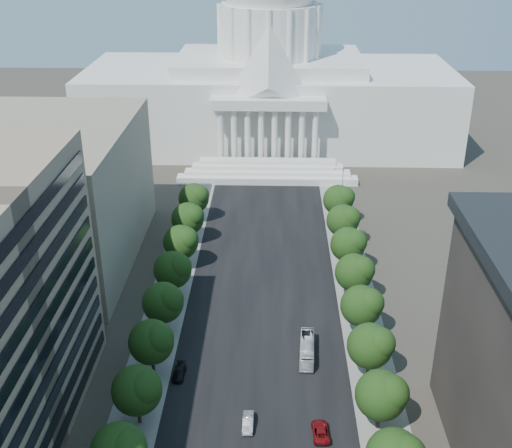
# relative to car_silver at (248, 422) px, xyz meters

# --- Properties ---
(road_asphalt) EXTENTS (30.00, 260.00, 0.01)m
(road_asphalt) POSITION_rel_car_silver_xyz_m (1.50, 42.40, -0.76)
(road_asphalt) COLOR black
(road_asphalt) RESTS_ON ground
(sidewalk_left) EXTENTS (8.00, 260.00, 0.02)m
(sidewalk_left) POSITION_rel_car_silver_xyz_m (-17.50, 42.40, -0.76)
(sidewalk_left) COLOR gray
(sidewalk_left) RESTS_ON ground
(sidewalk_right) EXTENTS (8.00, 260.00, 0.02)m
(sidewalk_right) POSITION_rel_car_silver_xyz_m (20.50, 42.40, -0.76)
(sidewalk_right) COLOR gray
(sidewalk_right) RESTS_ON ground
(capitol) EXTENTS (120.00, 56.00, 73.00)m
(capitol) POSITION_rel_car_silver_xyz_m (1.50, 137.29, 19.24)
(capitol) COLOR white
(capitol) RESTS_ON ground
(office_block_left_far) EXTENTS (38.00, 52.00, 30.00)m
(office_block_left_far) POSITION_rel_car_silver_xyz_m (-46.50, 52.40, 14.24)
(office_block_left_far) COLOR gray
(office_block_left_far) RESTS_ON ground
(tree_l_d) EXTENTS (7.79, 7.60, 9.97)m
(tree_l_d) POSITION_rel_car_silver_xyz_m (-16.16, 0.21, 5.69)
(tree_l_d) COLOR #33261C
(tree_l_d) RESTS_ON ground
(tree_l_e) EXTENTS (7.79, 7.60, 9.97)m
(tree_l_e) POSITION_rel_car_silver_xyz_m (-16.16, 12.21, 5.69)
(tree_l_e) COLOR #33261C
(tree_l_e) RESTS_ON ground
(tree_l_f) EXTENTS (7.79, 7.60, 9.97)m
(tree_l_f) POSITION_rel_car_silver_xyz_m (-16.16, 24.21, 5.69)
(tree_l_f) COLOR #33261C
(tree_l_f) RESTS_ON ground
(tree_l_g) EXTENTS (7.79, 7.60, 9.97)m
(tree_l_g) POSITION_rel_car_silver_xyz_m (-16.16, 36.21, 5.69)
(tree_l_g) COLOR #33261C
(tree_l_g) RESTS_ON ground
(tree_l_h) EXTENTS (7.79, 7.60, 9.97)m
(tree_l_h) POSITION_rel_car_silver_xyz_m (-16.16, 48.21, 5.69)
(tree_l_h) COLOR #33261C
(tree_l_h) RESTS_ON ground
(tree_l_i) EXTENTS (7.79, 7.60, 9.97)m
(tree_l_i) POSITION_rel_car_silver_xyz_m (-16.16, 60.21, 5.69)
(tree_l_i) COLOR #33261C
(tree_l_i) RESTS_ON ground
(tree_l_j) EXTENTS (7.79, 7.60, 9.97)m
(tree_l_j) POSITION_rel_car_silver_xyz_m (-16.16, 72.21, 5.69)
(tree_l_j) COLOR #33261C
(tree_l_j) RESTS_ON ground
(tree_r_d) EXTENTS (7.79, 7.60, 9.97)m
(tree_r_d) POSITION_rel_car_silver_xyz_m (19.84, 0.21, 5.69)
(tree_r_d) COLOR #33261C
(tree_r_d) RESTS_ON ground
(tree_r_e) EXTENTS (7.79, 7.60, 9.97)m
(tree_r_e) POSITION_rel_car_silver_xyz_m (19.84, 12.21, 5.69)
(tree_r_e) COLOR #33261C
(tree_r_e) RESTS_ON ground
(tree_r_f) EXTENTS (7.79, 7.60, 9.97)m
(tree_r_f) POSITION_rel_car_silver_xyz_m (19.84, 24.21, 5.69)
(tree_r_f) COLOR #33261C
(tree_r_f) RESTS_ON ground
(tree_r_g) EXTENTS (7.79, 7.60, 9.97)m
(tree_r_g) POSITION_rel_car_silver_xyz_m (19.84, 36.21, 5.69)
(tree_r_g) COLOR #33261C
(tree_r_g) RESTS_ON ground
(tree_r_h) EXTENTS (7.79, 7.60, 9.97)m
(tree_r_h) POSITION_rel_car_silver_xyz_m (19.84, 48.21, 5.69)
(tree_r_h) COLOR #33261C
(tree_r_h) RESTS_ON ground
(tree_r_i) EXTENTS (7.79, 7.60, 9.97)m
(tree_r_i) POSITION_rel_car_silver_xyz_m (19.84, 60.21, 5.69)
(tree_r_i) COLOR #33261C
(tree_r_i) RESTS_ON ground
(tree_r_j) EXTENTS (7.79, 7.60, 9.97)m
(tree_r_j) POSITION_rel_car_silver_xyz_m (19.84, 72.21, 5.69)
(tree_r_j) COLOR #33261C
(tree_r_j) RESTS_ON ground
(streetlight_c) EXTENTS (2.61, 0.44, 9.00)m
(streetlight_c) POSITION_rel_car_silver_xyz_m (21.40, 12.40, 5.06)
(streetlight_c) COLOR gray
(streetlight_c) RESTS_ON ground
(streetlight_d) EXTENTS (2.61, 0.44, 9.00)m
(streetlight_d) POSITION_rel_car_silver_xyz_m (21.40, 37.40, 5.06)
(streetlight_d) COLOR gray
(streetlight_d) RESTS_ON ground
(streetlight_e) EXTENTS (2.61, 0.44, 9.00)m
(streetlight_e) POSITION_rel_car_silver_xyz_m (21.40, 62.40, 5.06)
(streetlight_e) COLOR gray
(streetlight_e) RESTS_ON ground
(streetlight_f) EXTENTS (2.61, 0.44, 9.00)m
(streetlight_f) POSITION_rel_car_silver_xyz_m (21.40, 87.40, 5.06)
(streetlight_f) COLOR gray
(streetlight_f) RESTS_ON ground
(car_silver) EXTENTS (1.67, 4.66, 1.53)m
(car_silver) POSITION_rel_car_silver_xyz_m (0.00, 0.00, 0.00)
(car_silver) COLOR #B8BBC1
(car_silver) RESTS_ON ground
(car_red) EXTENTS (2.71, 5.38, 1.46)m
(car_red) POSITION_rel_car_silver_xyz_m (10.82, -1.50, -0.04)
(car_red) COLOR maroon
(car_red) RESTS_ON ground
(car_dark_b) EXTENTS (2.11, 4.81, 1.37)m
(car_dark_b) POSITION_rel_car_silver_xyz_m (-12.00, 11.51, -0.08)
(car_dark_b) COLOR black
(car_dark_b) RESTS_ON ground
(city_bus) EXTENTS (2.96, 10.31, 2.84)m
(city_bus) POSITION_rel_car_silver_xyz_m (9.59, 17.58, 0.65)
(city_bus) COLOR silver
(city_bus) RESTS_ON ground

